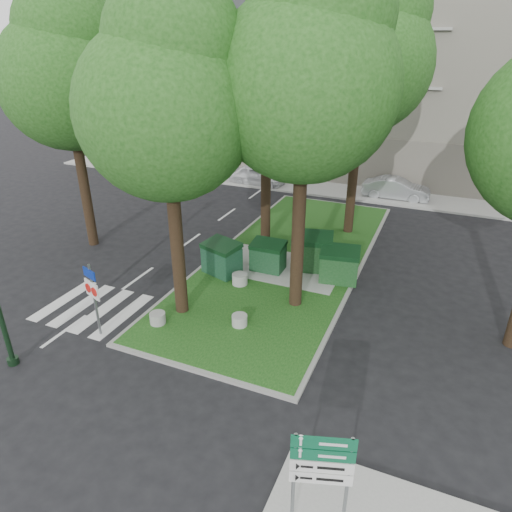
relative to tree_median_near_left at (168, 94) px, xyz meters
The scene contains 23 objects.
ground 7.88m from the tree_median_near_left, 61.12° to the right, with size 120.00×120.00×0.00m, color black.
median_island 9.27m from the tree_median_near_left, 70.64° to the left, with size 6.00×16.00×0.12m, color #144213.
median_kerb 9.28m from the tree_median_near_left, 70.64° to the left, with size 6.30×16.30×0.10m, color gray.
building_sidewalk 17.57m from the tree_median_near_left, 84.94° to the left, with size 42.00×3.00×0.12m, color #999993.
zebra_crossing 7.75m from the tree_median_near_left, 155.64° to the right, with size 5.00×3.00×0.01m, color silver.
apartment_building 23.49m from the tree_median_near_left, 86.55° to the left, with size 41.00×12.00×16.00m, color tan.
tree_median_near_left is the anchor object (origin of this frame).
tree_median_near_right 4.09m from the tree_median_near_left, 29.74° to the left, with size 5.60×5.60×11.46m.
tree_median_mid 6.53m from the tree_median_near_left, 85.60° to the left, with size 4.80×4.80×9.99m.
tree_median_far 10.24m from the tree_median_near_left, 68.72° to the left, with size 5.80×5.80×11.93m.
tree_street_left 7.83m from the tree_median_near_left, 153.43° to the left, with size 5.40×5.40×11.00m.
dumpster_a 7.20m from the tree_median_near_left, 91.68° to the left, with size 1.73×1.44×1.37m.
dumpster_b 7.87m from the tree_median_near_left, 69.42° to the left, with size 1.36×0.96×1.26m.
dumpster_c 8.65m from the tree_median_near_left, 57.29° to the left, with size 1.87×1.50×1.54m.
dumpster_d 8.95m from the tree_median_near_left, 43.95° to the left, with size 1.64×1.27×1.39m.
bollard_left 7.10m from the tree_median_near_left, 110.46° to the right, with size 0.53×0.53×0.38m, color gray.
bollard_right 7.34m from the tree_median_near_left, ahead, with size 0.52×0.52×0.37m, color #9FA09B.
bollard_mid 7.46m from the tree_median_near_left, 68.16° to the left, with size 0.60×0.60×0.43m, color #9D9E99.
litter_bin 9.72m from the tree_median_near_left, 47.84° to the left, with size 0.36×0.36×0.64m, color gold.
traffic_sign_pole 6.39m from the tree_median_near_left, 130.31° to the right, with size 0.73×0.30×2.54m.
directional_sign 10.34m from the tree_median_near_left, 41.56° to the right, with size 1.13×0.39×2.34m.
car_white 17.12m from the tree_median_near_left, 103.95° to the left, with size 1.51×3.74×1.27m, color white.
car_silver 17.91m from the tree_median_near_left, 72.45° to the left, with size 1.35×3.88×1.28m, color #9CA0A4.
Camera 1 is at (6.27, -9.01, 8.75)m, focal length 32.00 mm.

